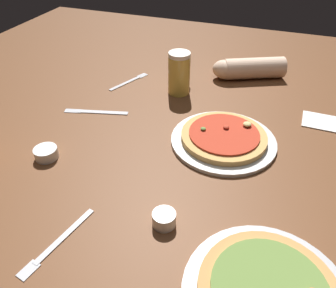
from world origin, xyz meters
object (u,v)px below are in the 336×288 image
fork_left (130,81)px  knife_right (96,112)px  pizza_plate_far (224,138)px  napkin_folded (327,122)px  ramekin_butter (46,153)px  diner_arm (247,69)px  ramekin_sauce (164,219)px  fork_spare (57,243)px  beer_mug_amber (180,73)px

fork_left → knife_right: bearing=-92.7°
pizza_plate_far → napkin_folded: (0.30, 0.22, -0.01)m
ramekin_butter → fork_left: bearing=87.7°
ramekin_butter → diner_arm: bearing=57.3°
ramekin_sauce → fork_spare: (-0.20, -0.13, -0.01)m
beer_mug_amber → fork_spare: (-0.03, -0.75, -0.08)m
napkin_folded → beer_mug_amber: bearing=175.6°
fork_spare → diner_arm: bearing=75.1°
ramekin_sauce → diner_arm: 0.82m
beer_mug_amber → fork_left: (-0.22, 0.01, -0.08)m
napkin_folded → diner_arm: 0.40m
knife_right → ramekin_butter: bearing=-91.9°
pizza_plate_far → knife_right: pizza_plate_far is taller
beer_mug_amber → ramekin_sauce: (0.17, -0.62, -0.06)m
beer_mug_amber → napkin_folded: bearing=-4.4°
pizza_plate_far → beer_mug_amber: size_ratio=2.02×
fork_left → diner_arm: diner_arm is taller
diner_arm → fork_spare: bearing=-104.9°
napkin_folded → fork_left: size_ratio=0.81×
pizza_plate_far → diner_arm: diner_arm is taller
beer_mug_amber → napkin_folded: 0.54m
knife_right → beer_mug_amber: bearing=46.6°
pizza_plate_far → beer_mug_amber: (-0.23, 0.26, 0.06)m
beer_mug_amber → diner_arm: beer_mug_amber is taller
ramekin_sauce → napkin_folded: (0.36, 0.58, -0.01)m
fork_left → fork_spare: 0.78m
ramekin_butter → napkin_folded: bearing=31.3°
pizza_plate_far → ramekin_butter: size_ratio=4.80×
pizza_plate_far → ramekin_sauce: bearing=-99.8°
diner_arm → ramekin_sauce: bearing=-93.6°
pizza_plate_far → napkin_folded: bearing=36.1°
pizza_plate_far → knife_right: 0.46m
beer_mug_amber → diner_arm: size_ratio=0.55×
beer_mug_amber → fork_spare: beer_mug_amber is taller
knife_right → diner_arm: size_ratio=0.77×
beer_mug_amber → diner_arm: bearing=43.1°
knife_right → diner_arm: diner_arm is taller
ramekin_butter → diner_arm: size_ratio=0.23×
ramekin_sauce → diner_arm: diner_arm is taller
ramekin_sauce → fork_spare: size_ratio=0.26×
ramekin_butter → knife_right: (0.01, 0.26, -0.01)m
ramekin_butter → knife_right: size_ratio=0.30×
fork_left → knife_right: size_ratio=0.85×
pizza_plate_far → diner_arm: (-0.01, 0.47, 0.03)m
pizza_plate_far → fork_spare: (-0.26, -0.49, -0.01)m
napkin_folded → fork_spare: 0.90m
ramekin_butter → diner_arm: (0.46, 0.71, 0.03)m
beer_mug_amber → napkin_folded: (0.53, -0.04, -0.07)m
knife_right → fork_spare: size_ratio=1.06×
pizza_plate_far → ramekin_sauce: size_ratio=5.83×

